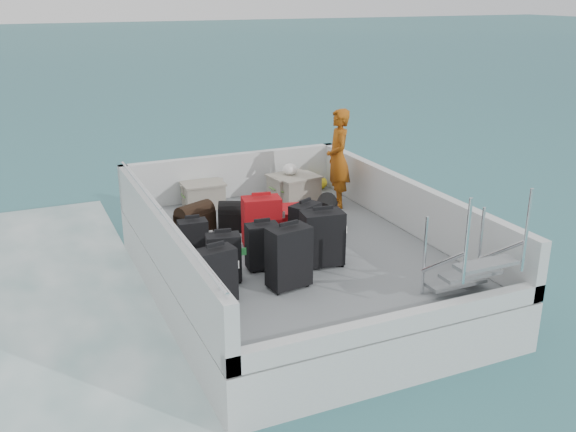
{
  "coord_description": "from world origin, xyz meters",
  "views": [
    {
      "loc": [
        -3.24,
        -7.05,
        3.79
      ],
      "look_at": [
        -0.03,
        0.17,
        1.0
      ],
      "focal_mm": 40.0,
      "sensor_mm": 36.0,
      "label": 1
    }
  ],
  "objects_px": {
    "suitcase_4": "(262,247)",
    "passenger": "(338,159)",
    "suitcase_5": "(262,222)",
    "suitcase_7": "(305,225)",
    "crate_2": "(290,188)",
    "crate_0": "(203,196)",
    "suitcase_1": "(224,259)",
    "suitcase_6": "(322,239)",
    "suitcase_0": "(216,276)",
    "suitcase_3": "(289,258)",
    "suitcase_2": "(193,240)",
    "crate_3": "(298,190)",
    "suitcase_8": "(292,218)",
    "crate_1": "(203,194)"
  },
  "relations": [
    {
      "from": "suitcase_4",
      "to": "passenger",
      "type": "height_order",
      "value": "passenger"
    },
    {
      "from": "suitcase_5",
      "to": "suitcase_7",
      "type": "xyz_separation_m",
      "value": [
        0.52,
        -0.22,
        -0.05
      ]
    },
    {
      "from": "suitcase_5",
      "to": "passenger",
      "type": "distance_m",
      "value": 2.05
    },
    {
      "from": "crate_2",
      "to": "crate_0",
      "type": "bearing_deg",
      "value": 172.88
    },
    {
      "from": "suitcase_1",
      "to": "suitcase_6",
      "type": "height_order",
      "value": "suitcase_6"
    },
    {
      "from": "suitcase_5",
      "to": "passenger",
      "type": "relative_size",
      "value": 0.44
    },
    {
      "from": "suitcase_7",
      "to": "suitcase_0",
      "type": "bearing_deg",
      "value": -171.4
    },
    {
      "from": "suitcase_4",
      "to": "suitcase_0",
      "type": "bearing_deg",
      "value": -134.81
    },
    {
      "from": "crate_2",
      "to": "suitcase_1",
      "type": "bearing_deg",
      "value": -127.84
    },
    {
      "from": "suitcase_3",
      "to": "crate_0",
      "type": "distance_m",
      "value": 3.14
    },
    {
      "from": "suitcase_2",
      "to": "crate_3",
      "type": "distance_m",
      "value": 2.7
    },
    {
      "from": "suitcase_2",
      "to": "suitcase_5",
      "type": "relative_size",
      "value": 0.77
    },
    {
      "from": "suitcase_4",
      "to": "suitcase_7",
      "type": "distance_m",
      "value": 0.9
    },
    {
      "from": "suitcase_1",
      "to": "suitcase_8",
      "type": "height_order",
      "value": "suitcase_1"
    },
    {
      "from": "suitcase_3",
      "to": "suitcase_7",
      "type": "xyz_separation_m",
      "value": [
        0.69,
        1.04,
        -0.07
      ]
    },
    {
      "from": "suitcase_1",
      "to": "suitcase_5",
      "type": "distance_m",
      "value": 1.15
    },
    {
      "from": "suitcase_0",
      "to": "suitcase_4",
      "type": "relative_size",
      "value": 1.1
    },
    {
      "from": "suitcase_5",
      "to": "suitcase_7",
      "type": "bearing_deg",
      "value": -12.45
    },
    {
      "from": "suitcase_5",
      "to": "crate_1",
      "type": "bearing_deg",
      "value": 106.34
    },
    {
      "from": "suitcase_5",
      "to": "crate_1",
      "type": "distance_m",
      "value": 1.99
    },
    {
      "from": "suitcase_7",
      "to": "crate_0",
      "type": "relative_size",
      "value": 0.97
    },
    {
      "from": "crate_0",
      "to": "crate_1",
      "type": "xyz_separation_m",
      "value": [
        0.01,
        0.1,
        -0.01
      ]
    },
    {
      "from": "suitcase_1",
      "to": "suitcase_2",
      "type": "relative_size",
      "value": 1.12
    },
    {
      "from": "suitcase_8",
      "to": "crate_2",
      "type": "distance_m",
      "value": 1.37
    },
    {
      "from": "suitcase_3",
      "to": "crate_0",
      "type": "xyz_separation_m",
      "value": [
        -0.04,
        3.13,
        -0.18
      ]
    },
    {
      "from": "suitcase_4",
      "to": "crate_3",
      "type": "xyz_separation_m",
      "value": [
        1.49,
        2.23,
        -0.1
      ]
    },
    {
      "from": "crate_0",
      "to": "passenger",
      "type": "height_order",
      "value": "passenger"
    },
    {
      "from": "suitcase_5",
      "to": "suitcase_2",
      "type": "bearing_deg",
      "value": -165.91
    },
    {
      "from": "suitcase_6",
      "to": "suitcase_7",
      "type": "bearing_deg",
      "value": 90.9
    },
    {
      "from": "suitcase_3",
      "to": "crate_1",
      "type": "relative_size",
      "value": 1.24
    },
    {
      "from": "suitcase_2",
      "to": "suitcase_7",
      "type": "height_order",
      "value": "suitcase_7"
    },
    {
      "from": "suitcase_3",
      "to": "crate_1",
      "type": "height_order",
      "value": "suitcase_3"
    },
    {
      "from": "suitcase_1",
      "to": "suitcase_2",
      "type": "height_order",
      "value": "suitcase_1"
    },
    {
      "from": "suitcase_4",
      "to": "crate_0",
      "type": "xyz_separation_m",
      "value": [
        0.04,
        2.54,
        -0.11
      ]
    },
    {
      "from": "suitcase_6",
      "to": "suitcase_0",
      "type": "bearing_deg",
      "value": -155.67
    },
    {
      "from": "suitcase_5",
      "to": "suitcase_8",
      "type": "distance_m",
      "value": 0.79
    },
    {
      "from": "suitcase_0",
      "to": "passenger",
      "type": "distance_m",
      "value": 3.65
    },
    {
      "from": "passenger",
      "to": "suitcase_6",
      "type": "bearing_deg",
      "value": -16.66
    },
    {
      "from": "suitcase_4",
      "to": "crate_3",
      "type": "distance_m",
      "value": 2.68
    },
    {
      "from": "passenger",
      "to": "suitcase_5",
      "type": "bearing_deg",
      "value": -41.35
    },
    {
      "from": "suitcase_5",
      "to": "crate_0",
      "type": "height_order",
      "value": "suitcase_5"
    },
    {
      "from": "suitcase_2",
      "to": "suitcase_4",
      "type": "relative_size",
      "value": 0.9
    },
    {
      "from": "suitcase_0",
      "to": "suitcase_2",
      "type": "distance_m",
      "value": 1.25
    },
    {
      "from": "crate_3",
      "to": "suitcase_3",
      "type": "bearing_deg",
      "value": -116.57
    },
    {
      "from": "suitcase_6",
      "to": "crate_3",
      "type": "relative_size",
      "value": 1.09
    },
    {
      "from": "suitcase_6",
      "to": "suitcase_7",
      "type": "height_order",
      "value": "suitcase_6"
    },
    {
      "from": "suitcase_8",
      "to": "crate_2",
      "type": "bearing_deg",
      "value": -10.43
    },
    {
      "from": "suitcase_4",
      "to": "crate_0",
      "type": "relative_size",
      "value": 0.96
    },
    {
      "from": "suitcase_3",
      "to": "crate_2",
      "type": "bearing_deg",
      "value": 56.59
    },
    {
      "from": "suitcase_3",
      "to": "suitcase_8",
      "type": "relative_size",
      "value": 0.92
    }
  ]
}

